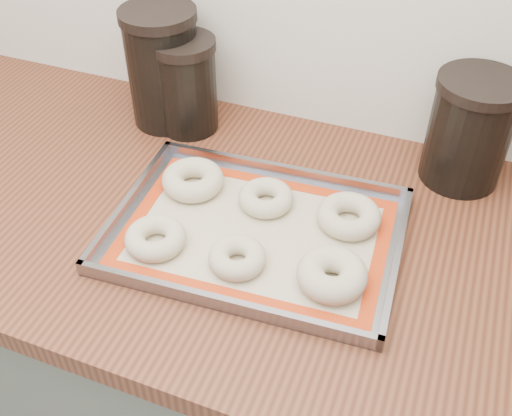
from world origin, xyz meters
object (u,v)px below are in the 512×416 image
at_px(bagel_back_mid, 266,198).
at_px(bagel_front_right, 332,275).
at_px(baking_tray, 256,232).
at_px(canister_left, 163,67).
at_px(bagel_front_mid, 237,258).
at_px(bagel_back_right, 349,216).
at_px(bagel_back_left, 193,180).
at_px(canister_right, 470,130).
at_px(canister_mid, 186,85).
at_px(bagel_front_left, 155,238).

bearing_deg(bagel_back_mid, bagel_front_right, -40.85).
bearing_deg(baking_tray, canister_left, 138.56).
bearing_deg(bagel_front_mid, bagel_back_mid, 93.14).
height_order(bagel_front_right, bagel_back_right, bagel_front_right).
bearing_deg(bagel_back_right, bagel_front_right, -85.93).
distance_m(bagel_front_right, bagel_back_left, 0.31).
distance_m(bagel_front_right, canister_right, 0.37).
xyz_separation_m(bagel_back_right, canister_mid, (-0.37, 0.17, 0.07)).
bearing_deg(bagel_back_left, canister_left, 127.85).
distance_m(bagel_back_left, canister_right, 0.48).
height_order(bagel_back_left, bagel_back_right, bagel_back_left).
bearing_deg(bagel_front_left, bagel_back_right, 30.41).
height_order(baking_tray, bagel_front_mid, bagel_front_mid).
xyz_separation_m(bagel_back_left, canister_left, (-0.15, 0.19, 0.09)).
xyz_separation_m(bagel_front_left, canister_right, (0.42, 0.36, 0.08)).
distance_m(bagel_back_left, bagel_back_right, 0.28).
bearing_deg(bagel_front_mid, bagel_front_right, 5.76).
height_order(bagel_front_left, bagel_back_left, bagel_back_left).
distance_m(bagel_back_mid, canister_right, 0.37).
height_order(bagel_front_left, canister_left, canister_left).
bearing_deg(bagel_front_right, bagel_front_left, -175.47).
relative_size(baking_tray, bagel_back_right, 4.56).
relative_size(bagel_front_left, bagel_front_mid, 1.09).
bearing_deg(canister_left, canister_right, 1.98).
xyz_separation_m(bagel_front_right, canister_mid, (-0.38, 0.31, 0.07)).
distance_m(bagel_front_right, canister_left, 0.55).
relative_size(baking_tray, canister_left, 2.07).
relative_size(bagel_front_mid, canister_right, 0.45).
distance_m(bagel_front_mid, bagel_back_mid, 0.15).
height_order(bagel_back_left, canister_left, canister_left).
relative_size(bagel_back_left, canister_mid, 0.58).
height_order(bagel_back_mid, canister_left, canister_left).
bearing_deg(canister_left, bagel_front_mid, -48.87).
xyz_separation_m(bagel_front_mid, canister_right, (0.29, 0.35, 0.08)).
distance_m(bagel_front_left, bagel_back_right, 0.31).
distance_m(bagel_front_mid, canister_left, 0.45).
distance_m(bagel_front_left, canister_right, 0.56).
height_order(baking_tray, bagel_back_mid, bagel_back_mid).
height_order(canister_left, canister_mid, canister_left).
xyz_separation_m(canister_mid, canister_right, (0.52, 0.03, 0.01)).
bearing_deg(canister_right, baking_tray, -135.74).
distance_m(bagel_front_left, bagel_back_left, 0.15).
xyz_separation_m(baking_tray, bagel_front_right, (0.14, -0.06, 0.02)).
distance_m(bagel_front_left, canister_left, 0.39).
relative_size(bagel_front_mid, canister_left, 0.38).
xyz_separation_m(bagel_front_mid, bagel_front_right, (0.14, 0.01, 0.00)).
bearing_deg(canister_right, canister_left, -178.02).
distance_m(bagel_front_left, bagel_front_right, 0.28).
bearing_deg(bagel_back_left, bagel_front_left, -87.29).
bearing_deg(canister_mid, bagel_front_left, -72.88).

